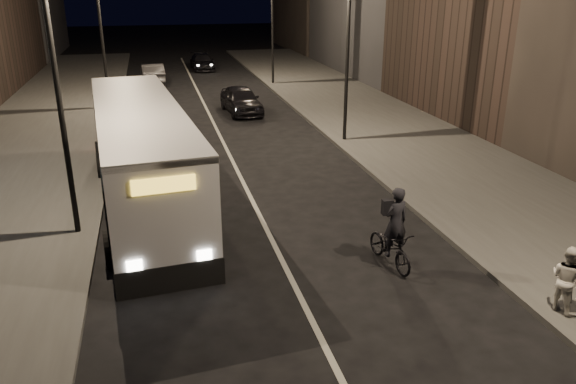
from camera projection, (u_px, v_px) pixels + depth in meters
ground at (291, 278)px, 14.53m from camera, size 180.00×180.00×0.00m
sidewalk_right at (385, 127)px, 29.10m from camera, size 7.00×70.00×0.16m
sidewalk_left at (34, 149)px, 25.34m from camera, size 7.00×70.00×0.16m
streetlight_right_mid at (343, 25)px, 24.71m from camera, size 1.20×0.44×8.12m
streetlight_right_far at (269, 8)px, 39.25m from camera, size 1.20×0.44×8.12m
streetlight_left_near at (63, 54)px, 15.08m from camera, size 1.20×0.44×8.12m
streetlight_left_far at (104, 16)px, 31.44m from camera, size 1.20×0.44×8.12m
city_bus at (142, 152)px, 18.77m from camera, size 3.86×12.76×3.39m
cyclist_on_bicycle at (392, 240)px, 14.89m from camera, size 0.98×2.07×2.30m
pedestrian_woman at (567, 279)px, 12.57m from camera, size 0.76×0.89×1.58m
car_near at (241, 100)px, 32.27m from camera, size 2.18×4.65×1.54m
car_mid at (153, 74)px, 41.55m from camera, size 1.76×4.53×1.47m
car_far at (202, 62)px, 48.05m from camera, size 1.97×4.55×1.30m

